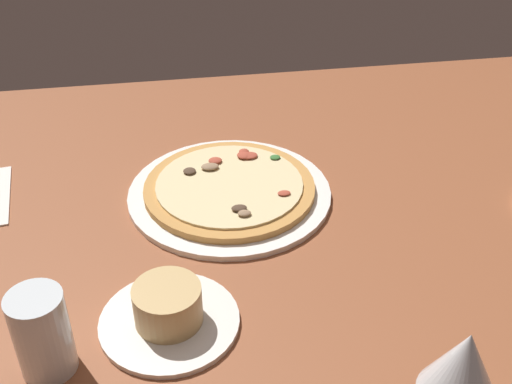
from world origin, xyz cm
name	(u,v)px	position (x,y,z in cm)	size (l,w,h in cm)	color
dining_table	(283,229)	(0.00, 0.00, 2.00)	(150.00, 110.00, 4.00)	brown
pizza_main	(230,190)	(7.67, -7.71, 5.17)	(33.73, 33.73, 3.39)	white
ramekin_on_saucer	(168,311)	(19.07, 19.88, 6.26)	(18.29, 18.29, 6.12)	silver
wine_glass_far	(462,369)	(-9.83, 41.15, 14.72)	(8.21, 8.21, 15.57)	silver
water_glass	(43,337)	(33.68, 24.67, 9.16)	(6.66, 6.66, 11.42)	silver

